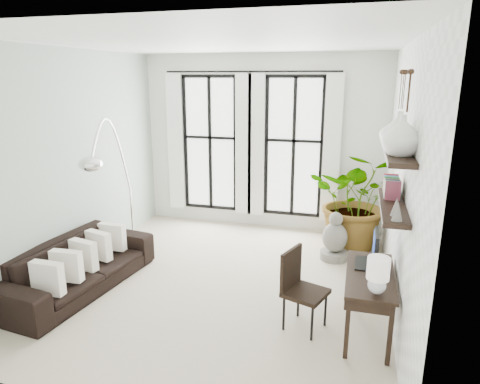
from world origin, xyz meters
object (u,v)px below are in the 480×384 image
at_px(desk, 370,278).
at_px(arc_lamp, 111,152).
at_px(plant, 358,201).
at_px(desk_chair, 299,284).
at_px(buddha, 335,240).
at_px(sofa, 78,266).

height_order(desk, arc_lamp, arc_lamp).
distance_m(desk, arc_lamp, 3.91).
distance_m(plant, desk_chair, 2.65).
distance_m(desk, desk_chair, 0.78).
bearing_deg(buddha, plant, 60.83).
relative_size(desk_chair, buddha, 1.19).
bearing_deg(plant, arc_lamp, -154.85).
distance_m(plant, desk, 2.55).
bearing_deg(plant, buddha, -119.17).
height_order(plant, buddha, plant).
relative_size(plant, desk_chair, 1.80).
distance_m(plant, buddha, 0.81).
distance_m(desk_chair, arc_lamp, 3.27).
bearing_deg(desk_chair, buddha, 101.61).
relative_size(plant, desk, 1.37).
distance_m(sofa, buddha, 3.79).
bearing_deg(desk, sofa, 178.87).
relative_size(sofa, desk_chair, 2.47).
bearing_deg(desk, desk_chair, -177.91).
bearing_deg(arc_lamp, desk, -13.98).
relative_size(desk, buddha, 1.56).
xyz_separation_m(sofa, buddha, (3.27, 1.92, -0.01)).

